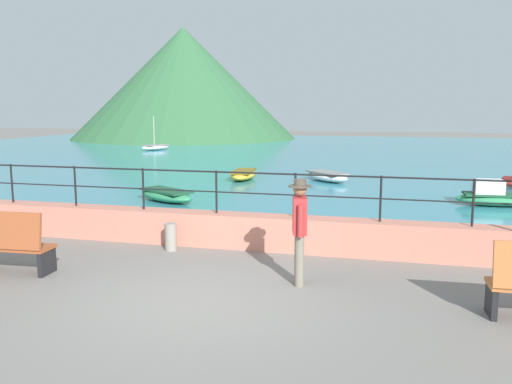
{
  "coord_description": "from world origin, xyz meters",
  "views": [
    {
      "loc": [
        2.79,
        -7.27,
        2.88
      ],
      "look_at": [
        -0.11,
        3.7,
        1.1
      ],
      "focal_mm": 37.63,
      "sensor_mm": 36.0,
      "label": 1
    }
  ],
  "objects_px": {
    "boat_0": "(243,174)",
    "boat_1": "(156,147)",
    "boat_6": "(495,197)",
    "person_walking": "(300,226)",
    "bench_main": "(2,242)",
    "boat_4": "(327,176)",
    "boat_2": "(166,195)",
    "bollard": "(171,237)"
  },
  "relations": [
    {
      "from": "boat_0",
      "to": "boat_6",
      "type": "bearing_deg",
      "value": -23.21
    },
    {
      "from": "bollard",
      "to": "boat_1",
      "type": "distance_m",
      "value": 26.26
    },
    {
      "from": "boat_2",
      "to": "boat_6",
      "type": "relative_size",
      "value": 1.04
    },
    {
      "from": "bench_main",
      "to": "boat_2",
      "type": "bearing_deg",
      "value": 91.25
    },
    {
      "from": "person_walking",
      "to": "boat_0",
      "type": "relative_size",
      "value": 0.74
    },
    {
      "from": "boat_4",
      "to": "boat_0",
      "type": "bearing_deg",
      "value": -174.01
    },
    {
      "from": "boat_1",
      "to": "person_walking",
      "type": "bearing_deg",
      "value": -60.06
    },
    {
      "from": "boat_1",
      "to": "boat_4",
      "type": "bearing_deg",
      "value": -43.69
    },
    {
      "from": "boat_0",
      "to": "boat_4",
      "type": "bearing_deg",
      "value": 5.99
    },
    {
      "from": "boat_2",
      "to": "boat_4",
      "type": "relative_size",
      "value": 1.07
    },
    {
      "from": "boat_1",
      "to": "boat_2",
      "type": "bearing_deg",
      "value": -63.78
    },
    {
      "from": "boat_2",
      "to": "boat_1",
      "type": "bearing_deg",
      "value": 116.22
    },
    {
      "from": "boat_0",
      "to": "boat_2",
      "type": "height_order",
      "value": "same"
    },
    {
      "from": "bench_main",
      "to": "boat_6",
      "type": "relative_size",
      "value": 0.74
    },
    {
      "from": "boat_2",
      "to": "boat_6",
      "type": "xyz_separation_m",
      "value": [
        9.6,
        1.74,
        0.07
      ]
    },
    {
      "from": "bench_main",
      "to": "person_walking",
      "type": "distance_m",
      "value": 5.21
    },
    {
      "from": "boat_2",
      "to": "boat_6",
      "type": "distance_m",
      "value": 9.75
    },
    {
      "from": "boat_1",
      "to": "bench_main",
      "type": "bearing_deg",
      "value": -70.2
    },
    {
      "from": "person_walking",
      "to": "boat_1",
      "type": "bearing_deg",
      "value": 119.94
    },
    {
      "from": "person_walking",
      "to": "boat_6",
      "type": "height_order",
      "value": "person_walking"
    },
    {
      "from": "boat_0",
      "to": "boat_1",
      "type": "xyz_separation_m",
      "value": [
        -9.99,
        13.05,
        0.01
      ]
    },
    {
      "from": "bench_main",
      "to": "person_walking",
      "type": "height_order",
      "value": "person_walking"
    },
    {
      "from": "person_walking",
      "to": "boat_0",
      "type": "height_order",
      "value": "person_walking"
    },
    {
      "from": "bench_main",
      "to": "boat_4",
      "type": "height_order",
      "value": "bench_main"
    },
    {
      "from": "boat_6",
      "to": "bollard",
      "type": "bearing_deg",
      "value": -136.6
    },
    {
      "from": "person_walking",
      "to": "bollard",
      "type": "height_order",
      "value": "person_walking"
    },
    {
      "from": "person_walking",
      "to": "boat_2",
      "type": "height_order",
      "value": "person_walking"
    },
    {
      "from": "boat_0",
      "to": "boat_1",
      "type": "bearing_deg",
      "value": 127.45
    },
    {
      "from": "person_walking",
      "to": "boat_6",
      "type": "bearing_deg",
      "value": 62.52
    },
    {
      "from": "bollard",
      "to": "boat_4",
      "type": "distance_m",
      "value": 11.05
    },
    {
      "from": "bollard",
      "to": "boat_1",
      "type": "bearing_deg",
      "value": 116.0
    },
    {
      "from": "boat_1",
      "to": "boat_6",
      "type": "bearing_deg",
      "value": -41.88
    },
    {
      "from": "boat_1",
      "to": "boat_6",
      "type": "xyz_separation_m",
      "value": [
        18.72,
        -16.79,
        0.06
      ]
    },
    {
      "from": "bench_main",
      "to": "boat_1",
      "type": "bearing_deg",
      "value": 109.8
    },
    {
      "from": "bench_main",
      "to": "boat_1",
      "type": "height_order",
      "value": "boat_1"
    },
    {
      "from": "boat_0",
      "to": "boat_6",
      "type": "xyz_separation_m",
      "value": [
        8.73,
        -3.74,
        0.07
      ]
    },
    {
      "from": "bollard",
      "to": "boat_1",
      "type": "height_order",
      "value": "boat_1"
    },
    {
      "from": "person_walking",
      "to": "boat_1",
      "type": "xyz_separation_m",
      "value": [
        -14.43,
        25.05,
        -0.71
      ]
    },
    {
      "from": "boat_4",
      "to": "boat_6",
      "type": "bearing_deg",
      "value": -36.99
    },
    {
      "from": "boat_0",
      "to": "boat_2",
      "type": "distance_m",
      "value": 5.55
    },
    {
      "from": "boat_1",
      "to": "boat_4",
      "type": "height_order",
      "value": "boat_1"
    },
    {
      "from": "boat_1",
      "to": "boat_4",
      "type": "relative_size",
      "value": 1.08
    }
  ]
}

